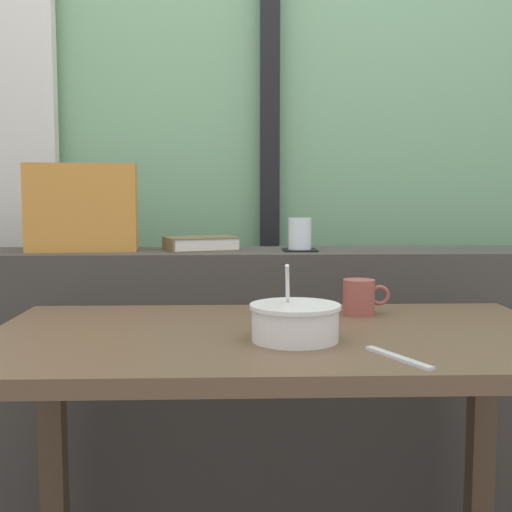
{
  "coord_description": "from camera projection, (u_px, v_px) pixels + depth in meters",
  "views": [
    {
      "loc": [
        -0.05,
        -1.41,
        1.0
      ],
      "look_at": [
        0.02,
        0.44,
        0.83
      ],
      "focal_mm": 45.55,
      "sensor_mm": 36.0,
      "label": 1
    }
  ],
  "objects": [
    {
      "name": "outdoor_backdrop",
      "position": [
        246.0,
        88.0,
        2.43
      ],
      "size": [
        4.8,
        0.08,
        2.8
      ],
      "primitive_type": "cube",
      "color": "#7AAD7F",
      "rests_on": "ground"
    },
    {
      "name": "window_divider_post",
      "position": [
        270.0,
        113.0,
        2.37
      ],
      "size": [
        0.07,
        0.05,
        2.6
      ],
      "primitive_type": "cube",
      "color": "black",
      "rests_on": "ground"
    },
    {
      "name": "dark_console_ledge",
      "position": [
        249.0,
        384.0,
        2.01
      ],
      "size": [
        2.8,
        0.3,
        0.83
      ],
      "primitive_type": "cube",
      "color": "#423D38",
      "rests_on": "ground"
    },
    {
      "name": "breakfast_table",
      "position": [
        277.0,
        382.0,
        1.38
      ],
      "size": [
        1.22,
        0.68,
        0.71
      ],
      "color": "brown",
      "rests_on": "ground"
    },
    {
      "name": "coaster_square",
      "position": [
        300.0,
        250.0,
        1.95
      ],
      "size": [
        0.1,
        0.1,
        0.0
      ],
      "primitive_type": "cube",
      "color": "black",
      "rests_on": "dark_console_ledge"
    },
    {
      "name": "juice_glass",
      "position": [
        300.0,
        235.0,
        1.95
      ],
      "size": [
        0.07,
        0.07,
        0.1
      ],
      "color": "white",
      "rests_on": "coaster_square"
    },
    {
      "name": "closed_book",
      "position": [
        200.0,
        243.0,
        1.99
      ],
      "size": [
        0.24,
        0.2,
        0.04
      ],
      "color": "brown",
      "rests_on": "dark_console_ledge"
    },
    {
      "name": "throw_pillow",
      "position": [
        83.0,
        208.0,
        1.94
      ],
      "size": [
        0.33,
        0.17,
        0.26
      ],
      "primitive_type": "cube",
      "rotation": [
        0.0,
        0.0,
        0.09
      ],
      "color": "#D18938",
      "rests_on": "dark_console_ledge"
    },
    {
      "name": "soup_bowl",
      "position": [
        295.0,
        323.0,
        1.28
      ],
      "size": [
        0.18,
        0.18,
        0.16
      ],
      "color": "silver",
      "rests_on": "breakfast_table"
    },
    {
      "name": "fork_utensil",
      "position": [
        398.0,
        358.0,
        1.14
      ],
      "size": [
        0.09,
        0.16,
        0.01
      ],
      "primitive_type": "cube",
      "rotation": [
        0.0,
        0.0,
        0.43
      ],
      "color": "silver",
      "rests_on": "breakfast_table"
    },
    {
      "name": "ceramic_mug",
      "position": [
        360.0,
        297.0,
        1.56
      ],
      "size": [
        0.11,
        0.08,
        0.08
      ],
      "color": "#9E4C42",
      "rests_on": "breakfast_table"
    }
  ]
}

